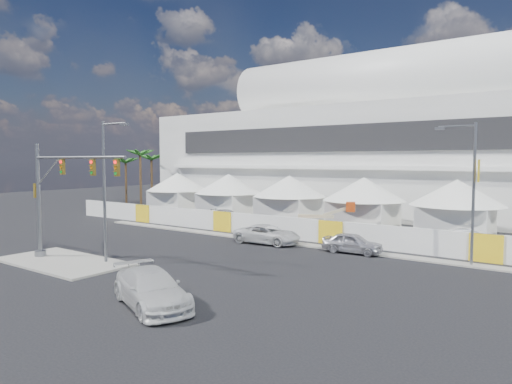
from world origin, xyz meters
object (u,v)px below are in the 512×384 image
Objects in this scene: traffic_mast at (54,196)px; streetlight_median at (106,182)px; lot_car_a at (468,241)px; streetlight_curb at (470,183)px; sedan_silver at (352,243)px; lot_car_c at (227,216)px; pickup_curb at (267,234)px; pickup_near at (151,289)px; boom_lift at (310,226)px.

streetlight_median is at bearing 24.17° from traffic_mast.
streetlight_curb is (1.07, -5.63, 4.81)m from lot_car_a.
sedan_silver is 0.48× the size of streetlight_median.
lot_car_c is 28.86m from streetlight_curb.
pickup_curb is at bearing -176.12° from streetlight_curb.
traffic_mast reaches higher than lot_car_a.
streetlight_median reaches higher than pickup_curb.
streetlight_curb is at bearing -87.76° from lot_car_c.
streetlight_median is 1.00× the size of streetlight_curb.
lot_car_a is at bearing 100.78° from streetlight_curb.
sedan_silver is 7.62m from pickup_curb.
pickup_near is at bearing -12.08° from traffic_mast.
streetlight_median reaches higher than lot_car_c.
streetlight_curb is (24.02, 15.55, 0.95)m from traffic_mast.
pickup_near is 11.51m from streetlight_median.
pickup_near is at bearing 168.42° from lot_car_a.
lot_car_a is at bearing -69.84° from pickup_curb.
sedan_silver is at bearing -90.62° from pickup_curb.
boom_lift is (-6.76, 5.56, 0.09)m from sedan_silver.
pickup_curb is 17.98m from pickup_near.
streetlight_curb reaches higher than pickup_near.
streetlight_median is at bearing 134.32° from sedan_silver.
pickup_curb is 1.21× the size of lot_car_c.
lot_car_a is at bearing -51.94° from sedan_silver.
boom_lift is (0.85, 6.06, 0.07)m from pickup_curb.
lot_car_a is 0.51× the size of streetlight_curb.
boom_lift is (-4.03, 23.36, -0.02)m from pickup_near.
lot_car_c is 0.47× the size of traffic_mast.
sedan_silver is 0.94× the size of lot_car_a.
traffic_mast is at bearing -153.79° from lot_car_c.
pickup_near is (4.88, -17.30, 0.08)m from pickup_curb.
streetlight_curb reaches higher than pickup_curb.
traffic_mast is at bearing 100.65° from pickup_near.
streetlight_curb is at bearing -90.52° from pickup_curb.
lot_car_c is 0.50× the size of streetlight_curb.
lot_car_a is 0.74× the size of boom_lift.
lot_car_c is at bearing 48.49° from pickup_curb.
streetlight_median reaches higher than boom_lift.
streetlight_median reaches higher than streetlight_curb.
lot_car_c is 12.79m from boom_lift.
pickup_near is at bearing -101.24° from boom_lift.
sedan_silver is 22.19m from traffic_mast.
streetlight_median is at bearing 87.35° from pickup_near.
streetlight_median is (-12.18, -13.32, 4.91)m from sedan_silver.
traffic_mast reaches higher than sedan_silver.
pickup_near is 25.92m from lot_car_a.
sedan_silver is at bearing 47.57° from streetlight_median.
sedan_silver is 8.75m from boom_lift.
lot_car_a is at bearing 45.42° from streetlight_median.
boom_lift is at bearing 32.52° from pickup_near.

